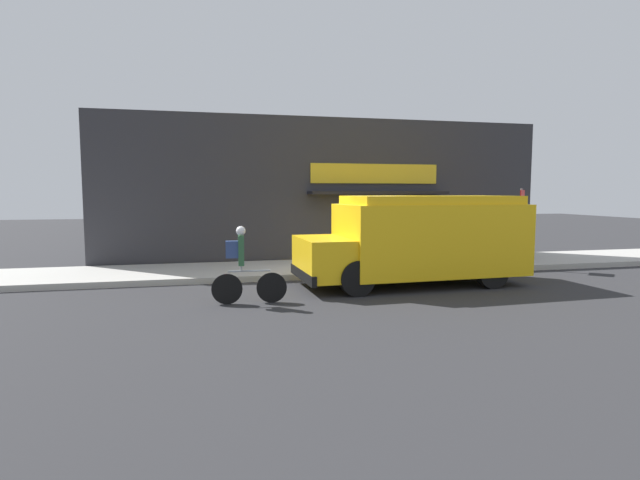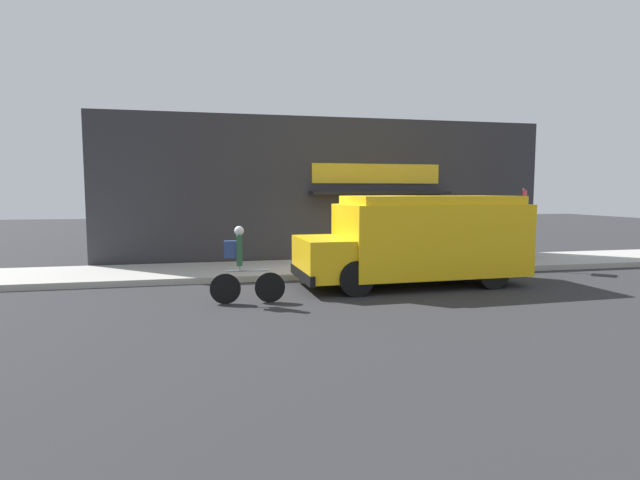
{
  "view_description": "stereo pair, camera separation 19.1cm",
  "coord_description": "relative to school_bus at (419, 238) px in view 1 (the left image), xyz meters",
  "views": [
    {
      "loc": [
        -4.17,
        -13.03,
        2.36
      ],
      "look_at": [
        -1.11,
        -0.2,
        1.1
      ],
      "focal_mm": 28.0,
      "sensor_mm": 36.0,
      "label": 1
    },
    {
      "loc": [
        -3.98,
        -13.08,
        2.36
      ],
      "look_at": [
        -1.11,
        -0.2,
        1.1
      ],
      "focal_mm": 28.0,
      "sensor_mm": 36.0,
      "label": 2
    }
  ],
  "objects": [
    {
      "name": "stop_sign_post",
      "position": [
        4.14,
        1.66,
        0.53
      ],
      "size": [
        0.45,
        0.45,
        2.32
      ],
      "color": "slate",
      "rests_on": "sidewalk"
    },
    {
      "name": "trash_bin",
      "position": [
        0.91,
        3.78,
        -0.56
      ],
      "size": [
        0.57,
        0.57,
        0.93
      ],
      "color": "#38383D",
      "rests_on": "sidewalk"
    },
    {
      "name": "sidewalk",
      "position": [
        -1.24,
        2.75,
        -1.11
      ],
      "size": [
        28.0,
        2.95,
        0.16
      ],
      "color": "#ADAAA3",
      "rests_on": "ground_plane"
    },
    {
      "name": "school_bus",
      "position": [
        0.0,
        0.0,
        0.0
      ],
      "size": [
        5.78,
        2.79,
        2.27
      ],
      "rotation": [
        0.0,
        0.0,
        0.03
      ],
      "color": "yellow",
      "rests_on": "ground_plane"
    },
    {
      "name": "storefront",
      "position": [
        -1.18,
        4.35,
        1.22
      ],
      "size": [
        15.17,
        0.99,
        4.82
      ],
      "color": "#2D2D33",
      "rests_on": "ground_plane"
    },
    {
      "name": "ground_plane",
      "position": [
        -1.24,
        1.27,
        -1.19
      ],
      "size": [
        70.0,
        70.0,
        0.0
      ],
      "primitive_type": "plane",
      "color": "#2B2B2D"
    },
    {
      "name": "cyclist",
      "position": [
        -4.56,
        -1.23,
        -0.39
      ],
      "size": [
        1.59,
        0.21,
        1.66
      ],
      "rotation": [
        0.0,
        0.0,
        -0.06
      ],
      "color": "black",
      "rests_on": "ground_plane"
    }
  ]
}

